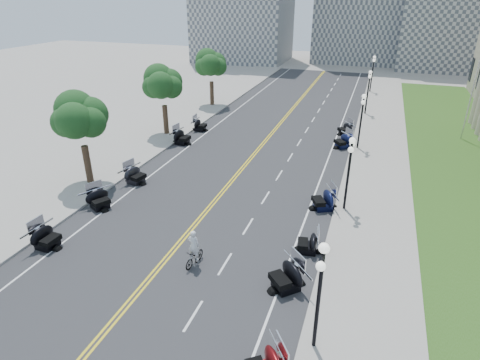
% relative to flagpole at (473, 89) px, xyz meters
% --- Properties ---
extents(ground, '(160.00, 160.00, 0.00)m').
position_rel_flagpole_xyz_m(ground, '(-18.00, -22.00, -5.00)').
color(ground, gray).
extents(road, '(16.00, 90.00, 0.01)m').
position_rel_flagpole_xyz_m(road, '(-18.00, -12.00, -5.00)').
color(road, '#333335').
rests_on(road, ground).
extents(centerline_yellow_a, '(0.12, 90.00, 0.00)m').
position_rel_flagpole_xyz_m(centerline_yellow_a, '(-18.12, -12.00, -4.99)').
color(centerline_yellow_a, yellow).
rests_on(centerline_yellow_a, road).
extents(centerline_yellow_b, '(0.12, 90.00, 0.00)m').
position_rel_flagpole_xyz_m(centerline_yellow_b, '(-17.88, -12.00, -4.99)').
color(centerline_yellow_b, yellow).
rests_on(centerline_yellow_b, road).
extents(edge_line_north, '(0.12, 90.00, 0.00)m').
position_rel_flagpole_xyz_m(edge_line_north, '(-11.60, -12.00, -4.99)').
color(edge_line_north, white).
rests_on(edge_line_north, road).
extents(edge_line_south, '(0.12, 90.00, 0.00)m').
position_rel_flagpole_xyz_m(edge_line_south, '(-24.40, -12.00, -4.99)').
color(edge_line_south, white).
rests_on(edge_line_south, road).
extents(lane_dash_4, '(0.12, 2.00, 0.00)m').
position_rel_flagpole_xyz_m(lane_dash_4, '(-14.80, -30.00, -4.99)').
color(lane_dash_4, white).
rests_on(lane_dash_4, road).
extents(lane_dash_5, '(0.12, 2.00, 0.00)m').
position_rel_flagpole_xyz_m(lane_dash_5, '(-14.80, -26.00, -4.99)').
color(lane_dash_5, white).
rests_on(lane_dash_5, road).
extents(lane_dash_6, '(0.12, 2.00, 0.00)m').
position_rel_flagpole_xyz_m(lane_dash_6, '(-14.80, -22.00, -4.99)').
color(lane_dash_6, white).
rests_on(lane_dash_6, road).
extents(lane_dash_7, '(0.12, 2.00, 0.00)m').
position_rel_flagpole_xyz_m(lane_dash_7, '(-14.80, -18.00, -4.99)').
color(lane_dash_7, white).
rests_on(lane_dash_7, road).
extents(lane_dash_8, '(0.12, 2.00, 0.00)m').
position_rel_flagpole_xyz_m(lane_dash_8, '(-14.80, -14.00, -4.99)').
color(lane_dash_8, white).
rests_on(lane_dash_8, road).
extents(lane_dash_9, '(0.12, 2.00, 0.00)m').
position_rel_flagpole_xyz_m(lane_dash_9, '(-14.80, -10.00, -4.99)').
color(lane_dash_9, white).
rests_on(lane_dash_9, road).
extents(lane_dash_10, '(0.12, 2.00, 0.00)m').
position_rel_flagpole_xyz_m(lane_dash_10, '(-14.80, -6.00, -4.99)').
color(lane_dash_10, white).
rests_on(lane_dash_10, road).
extents(lane_dash_11, '(0.12, 2.00, 0.00)m').
position_rel_flagpole_xyz_m(lane_dash_11, '(-14.80, -2.00, -4.99)').
color(lane_dash_11, white).
rests_on(lane_dash_11, road).
extents(lane_dash_12, '(0.12, 2.00, 0.00)m').
position_rel_flagpole_xyz_m(lane_dash_12, '(-14.80, 2.00, -4.99)').
color(lane_dash_12, white).
rests_on(lane_dash_12, road).
extents(lane_dash_13, '(0.12, 2.00, 0.00)m').
position_rel_flagpole_xyz_m(lane_dash_13, '(-14.80, 6.00, -4.99)').
color(lane_dash_13, white).
rests_on(lane_dash_13, road).
extents(lane_dash_14, '(0.12, 2.00, 0.00)m').
position_rel_flagpole_xyz_m(lane_dash_14, '(-14.80, 10.00, -4.99)').
color(lane_dash_14, white).
rests_on(lane_dash_14, road).
extents(lane_dash_15, '(0.12, 2.00, 0.00)m').
position_rel_flagpole_xyz_m(lane_dash_15, '(-14.80, 14.00, -4.99)').
color(lane_dash_15, white).
rests_on(lane_dash_15, road).
extents(lane_dash_16, '(0.12, 2.00, 0.00)m').
position_rel_flagpole_xyz_m(lane_dash_16, '(-14.80, 18.00, -4.99)').
color(lane_dash_16, white).
rests_on(lane_dash_16, road).
extents(lane_dash_17, '(0.12, 2.00, 0.00)m').
position_rel_flagpole_xyz_m(lane_dash_17, '(-14.80, 22.00, -4.99)').
color(lane_dash_17, white).
rests_on(lane_dash_17, road).
extents(lane_dash_18, '(0.12, 2.00, 0.00)m').
position_rel_flagpole_xyz_m(lane_dash_18, '(-14.80, 26.00, -4.99)').
color(lane_dash_18, white).
rests_on(lane_dash_18, road).
extents(lane_dash_19, '(0.12, 2.00, 0.00)m').
position_rel_flagpole_xyz_m(lane_dash_19, '(-14.80, 30.00, -4.99)').
color(lane_dash_19, white).
rests_on(lane_dash_19, road).
extents(sidewalk_north, '(5.00, 90.00, 0.15)m').
position_rel_flagpole_xyz_m(sidewalk_north, '(-7.50, -12.00, -4.92)').
color(sidewalk_north, '#9E9991').
rests_on(sidewalk_north, ground).
extents(sidewalk_south, '(5.00, 90.00, 0.15)m').
position_rel_flagpole_xyz_m(sidewalk_south, '(-28.50, -12.00, -4.92)').
color(sidewalk_south, '#9E9991').
rests_on(sidewalk_south, ground).
extents(lawn, '(9.00, 60.00, 0.10)m').
position_rel_flagpole_xyz_m(lawn, '(-0.50, -4.00, -4.95)').
color(lawn, '#356023').
rests_on(lawn, ground).
extents(distant_block_c, '(20.00, 14.00, 22.00)m').
position_rel_flagpole_xyz_m(distant_block_c, '(4.00, 43.00, 6.00)').
color(distant_block_c, gray).
rests_on(distant_block_c, ground).
extents(street_lamp_1, '(0.50, 1.20, 4.90)m').
position_rel_flagpole_xyz_m(street_lamp_1, '(-9.40, -30.00, -2.40)').
color(street_lamp_1, black).
rests_on(street_lamp_1, sidewalk_north).
extents(street_lamp_2, '(0.50, 1.20, 4.90)m').
position_rel_flagpole_xyz_m(street_lamp_2, '(-9.40, -18.00, -2.40)').
color(street_lamp_2, black).
rests_on(street_lamp_2, sidewalk_north).
extents(street_lamp_3, '(0.50, 1.20, 4.90)m').
position_rel_flagpole_xyz_m(street_lamp_3, '(-9.40, -6.00, -2.40)').
color(street_lamp_3, black).
rests_on(street_lamp_3, sidewalk_north).
extents(street_lamp_4, '(0.50, 1.20, 4.90)m').
position_rel_flagpole_xyz_m(street_lamp_4, '(-9.40, 6.00, -2.40)').
color(street_lamp_4, black).
rests_on(street_lamp_4, sidewalk_north).
extents(street_lamp_5, '(0.50, 1.20, 4.90)m').
position_rel_flagpole_xyz_m(street_lamp_5, '(-9.40, 18.00, -2.40)').
color(street_lamp_5, black).
rests_on(street_lamp_5, sidewalk_north).
extents(flagpole, '(1.10, 0.20, 10.00)m').
position_rel_flagpole_xyz_m(flagpole, '(0.00, 0.00, 0.00)').
color(flagpole, silver).
rests_on(flagpole, ground).
extents(tree_2, '(4.80, 4.80, 9.20)m').
position_rel_flagpole_xyz_m(tree_2, '(-28.00, -20.00, -0.25)').
color(tree_2, '#235619').
rests_on(tree_2, sidewalk_south).
extents(tree_3, '(4.80, 4.80, 9.20)m').
position_rel_flagpole_xyz_m(tree_3, '(-28.00, -8.00, -0.25)').
color(tree_3, '#235619').
rests_on(tree_3, sidewalk_south).
extents(tree_4, '(4.80, 4.80, 9.20)m').
position_rel_flagpole_xyz_m(tree_4, '(-28.00, 4.00, -0.25)').
color(tree_4, '#235619').
rests_on(tree_4, sidewalk_south).
extents(motorcycle_n_4, '(3.09, 3.09, 1.53)m').
position_rel_flagpole_xyz_m(motorcycle_n_4, '(-11.30, -26.82, -4.24)').
color(motorcycle_n_4, black).
rests_on(motorcycle_n_4, road).
extents(motorcycle_n_5, '(2.07, 2.07, 1.25)m').
position_rel_flagpole_xyz_m(motorcycle_n_5, '(-10.84, -23.44, -4.37)').
color(motorcycle_n_5, black).
rests_on(motorcycle_n_5, road).
extents(motorcycle_n_6, '(2.84, 2.84, 1.48)m').
position_rel_flagpole_xyz_m(motorcycle_n_6, '(-10.76, -18.26, -4.26)').
color(motorcycle_n_6, black).
rests_on(motorcycle_n_6, road).
extents(motorcycle_n_9, '(2.92, 2.92, 1.45)m').
position_rel_flagpole_xyz_m(motorcycle_n_9, '(-10.73, -6.08, -4.27)').
color(motorcycle_n_9, black).
rests_on(motorcycle_n_9, road).
extents(motorcycle_n_10, '(2.64, 2.64, 1.32)m').
position_rel_flagpole_xyz_m(motorcycle_n_10, '(-10.92, -2.15, -4.34)').
color(motorcycle_n_10, black).
rests_on(motorcycle_n_10, road).
extents(motorcycle_s_4, '(2.11, 2.11, 1.41)m').
position_rel_flagpole_xyz_m(motorcycle_s_4, '(-24.90, -27.81, -4.30)').
color(motorcycle_s_4, black).
rests_on(motorcycle_s_4, road).
extents(motorcycle_s_5, '(2.73, 2.73, 1.40)m').
position_rel_flagpole_xyz_m(motorcycle_s_5, '(-24.93, -22.99, -4.30)').
color(motorcycle_s_5, black).
rests_on(motorcycle_s_5, road).
extents(motorcycle_s_6, '(2.40, 2.40, 1.41)m').
position_rel_flagpole_xyz_m(motorcycle_s_6, '(-24.76, -18.85, -4.30)').
color(motorcycle_s_6, black).
rests_on(motorcycle_s_6, road).
extents(motorcycle_s_8, '(2.37, 2.37, 1.50)m').
position_rel_flagpole_xyz_m(motorcycle_s_8, '(-25.28, -9.98, -4.25)').
color(motorcycle_s_8, black).
rests_on(motorcycle_s_8, road).
extents(motorcycle_s_9, '(1.97, 1.97, 1.34)m').
position_rel_flagpole_xyz_m(motorcycle_s_9, '(-25.30, -5.77, -4.33)').
color(motorcycle_s_9, black).
rests_on(motorcycle_s_9, road).
extents(bicycle, '(0.70, 1.66, 0.97)m').
position_rel_flagpole_xyz_m(bicycle, '(-16.31, -26.57, -4.52)').
color(bicycle, '#A51414').
rests_on(bicycle, road).
extents(cyclist_rider, '(0.65, 0.42, 1.77)m').
position_rel_flagpole_xyz_m(cyclist_rider, '(-16.31, -26.57, -3.14)').
color(cyclist_rider, silver).
rests_on(cyclist_rider, bicycle).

